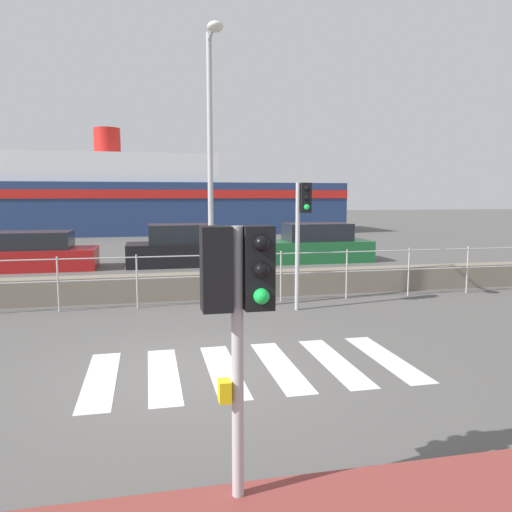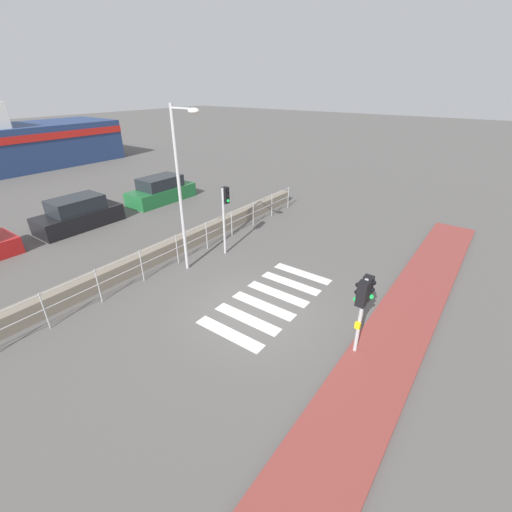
% 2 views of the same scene
% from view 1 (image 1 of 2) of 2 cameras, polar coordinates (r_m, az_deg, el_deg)
% --- Properties ---
extents(ground_plane, '(160.00, 160.00, 0.00)m').
position_cam_1_polar(ground_plane, '(7.78, -7.30, -13.07)').
color(ground_plane, '#565451').
extents(crosswalk, '(4.95, 2.40, 0.01)m').
position_cam_1_polar(crosswalk, '(7.91, -0.46, -12.66)').
color(crosswalk, silver).
rests_on(crosswalk, ground_plane).
extents(seawall, '(21.47, 0.55, 0.66)m').
position_cam_1_polar(seawall, '(13.02, -9.46, -3.47)').
color(seawall, slate).
rests_on(seawall, ground_plane).
extents(harbor_fence, '(19.36, 0.04, 1.28)m').
position_cam_1_polar(harbor_fence, '(12.07, -9.30, -1.85)').
color(harbor_fence, '#B2B2B5').
rests_on(harbor_fence, ground_plane).
extents(traffic_light_near, '(0.58, 0.41, 2.41)m').
position_cam_1_polar(traffic_light_near, '(4.05, -2.19, -4.18)').
color(traffic_light_near, '#B2B2B5').
rests_on(traffic_light_near, ground_plane).
extents(traffic_light_far, '(0.34, 0.32, 2.95)m').
position_cam_1_polar(traffic_light_far, '(11.49, 5.30, 4.43)').
color(traffic_light_far, '#B2B2B5').
rests_on(traffic_light_far, ground_plane).
extents(streetlamp, '(0.32, 1.31, 6.18)m').
position_cam_1_polar(streetlamp, '(11.22, -5.13, 12.95)').
color(streetlamp, '#B2B2B5').
rests_on(streetlamp, ground_plane).
extents(ferry_boat, '(26.52, 6.60, 7.29)m').
position_cam_1_polar(ferry_boat, '(36.58, -12.45, 6.25)').
color(ferry_boat, navy).
rests_on(ferry_boat, ground_plane).
extents(parked_car_red, '(4.32, 1.90, 1.38)m').
position_cam_1_polar(parked_car_red, '(19.65, -24.01, 0.27)').
color(parked_car_red, '#B21919').
rests_on(parked_car_red, ground_plane).
extents(parked_car_black, '(4.15, 1.80, 1.58)m').
position_cam_1_polar(parked_car_black, '(19.27, -8.45, 0.92)').
color(parked_car_black, black).
rests_on(parked_car_black, ground_plane).
extents(parked_car_green, '(4.29, 1.79, 1.55)m').
position_cam_1_polar(parked_car_green, '(20.37, 6.98, 1.24)').
color(parked_car_green, '#1E6633').
rests_on(parked_car_green, ground_plane).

